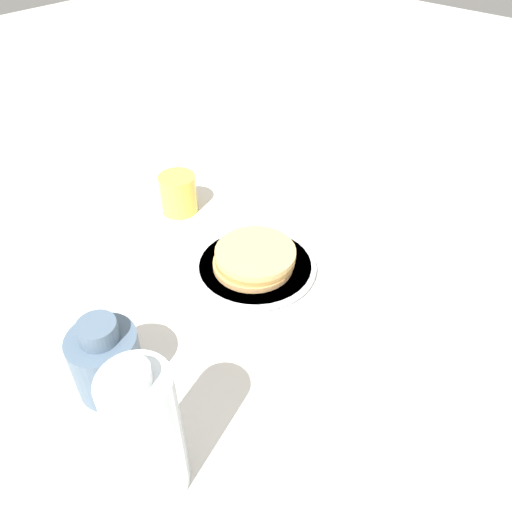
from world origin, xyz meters
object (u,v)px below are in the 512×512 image
object	(u,v)px
plate	(256,267)
water_bottle_near	(147,435)
cream_jug	(106,360)
pancake_stack	(255,258)
juice_glass	(178,194)

from	to	relation	value
plate	water_bottle_near	world-z (taller)	water_bottle_near
cream_jug	water_bottle_near	xyz separation A→B (m)	(0.05, 0.16, 0.05)
pancake_stack	juice_glass	distance (m)	0.25
cream_jug	pancake_stack	bearing A→B (deg)	-177.21
plate	pancake_stack	xyz separation A→B (m)	(0.00, -0.00, 0.02)
juice_glass	cream_jug	xyz separation A→B (m)	(0.36, 0.27, 0.01)
plate	juice_glass	size ratio (longest dim) A/B	2.72
cream_jug	water_bottle_near	bearing A→B (deg)	73.88
pancake_stack	juice_glass	bearing A→B (deg)	-97.87
plate	cream_jug	world-z (taller)	cream_jug
cream_jug	plate	bearing A→B (deg)	-177.42
plate	cream_jug	bearing A→B (deg)	2.58
plate	pancake_stack	distance (m)	0.02
cream_jug	juice_glass	bearing A→B (deg)	-143.68
juice_glass	water_bottle_near	size ratio (longest dim) A/B	0.37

